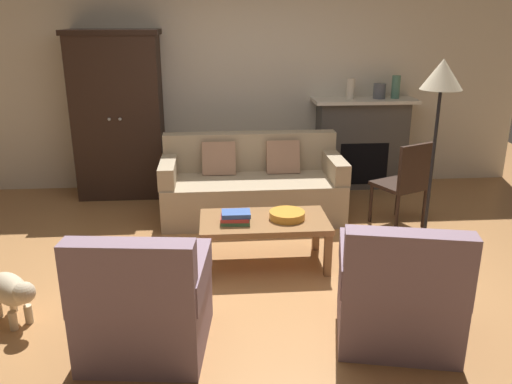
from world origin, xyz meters
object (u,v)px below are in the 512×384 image
object	(u,v)px
fruit_bowl	(287,215)
mantel_vase_slate	(379,91)
side_chair_wooden	(406,180)
floor_lamp	(441,86)
mantel_vase_cream	(350,89)
fireplace	(361,143)
book_stack	(236,217)
dog	(12,291)
armoire	(119,115)
coffee_table	(264,225)
mantel_vase_jade	(396,87)
couch	(252,187)
armchair_near_left	(145,307)
armchair_near_right	(398,296)

from	to	relation	value
fruit_bowl	mantel_vase_slate	distance (m)	2.64
side_chair_wooden	floor_lamp	size ratio (longest dim) A/B	0.52
fruit_bowl	mantel_vase_cream	size ratio (longest dim) A/B	1.24
side_chair_wooden	mantel_vase_slate	bearing A→B (deg)	85.94
fireplace	book_stack	distance (m)	2.75
dog	side_chair_wooden	bearing A→B (deg)	24.12
armoire	coffee_table	distance (m)	2.62
mantel_vase_jade	side_chair_wooden	bearing A→B (deg)	-102.20
armoire	couch	xyz separation A→B (m)	(1.51, -0.85, -0.65)
book_stack	dog	xyz separation A→B (m)	(-1.61, -0.72, -0.22)
armoire	book_stack	size ratio (longest dim) A/B	7.56
couch	mantel_vase_slate	world-z (taller)	mantel_vase_slate
mantel_vase_cream	floor_lamp	distance (m)	1.90
dog	floor_lamp	bearing A→B (deg)	16.83
side_chair_wooden	floor_lamp	distance (m)	1.10
fireplace	mantel_vase_slate	xyz separation A→B (m)	(0.18, -0.02, 0.64)
couch	coffee_table	xyz separation A→B (m)	(0.02, -1.20, 0.05)
mantel_vase_slate	armchair_near_left	world-z (taller)	mantel_vase_slate
mantel_vase_cream	mantel_vase_slate	distance (m)	0.36
mantel_vase_cream	side_chair_wooden	xyz separation A→B (m)	(0.26, -1.38, -0.73)
couch	mantel_vase_slate	size ratio (longest dim) A/B	10.75
fireplace	mantel_vase_cream	size ratio (longest dim) A/B	5.11
mantel_vase_slate	side_chair_wooden	size ratio (longest dim) A/B	0.20
armchair_near_left	dog	distance (m)	1.06
mantel_vase_slate	armchair_near_right	world-z (taller)	mantel_vase_slate
mantel_vase_slate	side_chair_wooden	bearing A→B (deg)	-94.06
fruit_bowl	side_chair_wooden	size ratio (longest dim) A/B	0.34
side_chair_wooden	dog	world-z (taller)	side_chair_wooden
armoire	fruit_bowl	distance (m)	2.73
coffee_table	armchair_near_right	distance (m)	1.41
mantel_vase_cream	fruit_bowl	bearing A→B (deg)	-116.44
couch	mantel_vase_cream	bearing A→B (deg)	35.66
mantel_vase_jade	armchair_near_right	size ratio (longest dim) A/B	0.30
fruit_bowl	dog	bearing A→B (deg)	-159.30
armoire	couch	bearing A→B (deg)	-29.29
armoire	dog	distance (m)	2.93
fireplace	coffee_table	bearing A→B (deg)	-123.90
fireplace	armchair_near_left	world-z (taller)	fireplace
couch	coffee_table	size ratio (longest dim) A/B	1.75
dog	couch	bearing A→B (deg)	47.08
side_chair_wooden	floor_lamp	xyz separation A→B (m)	(0.04, -0.48, 0.99)
armoire	dog	size ratio (longest dim) A/B	4.21
armchair_near_left	couch	bearing A→B (deg)	70.06
fruit_bowl	armchair_near_right	size ratio (longest dim) A/B	0.33
fireplace	book_stack	xyz separation A→B (m)	(-1.67, -2.19, -0.10)
mantel_vase_slate	dog	size ratio (longest dim) A/B	0.39
book_stack	floor_lamp	distance (m)	2.10
mantel_vase_jade	armchair_near_left	size ratio (longest dim) A/B	0.31
floor_lamp	dog	distance (m)	3.77
couch	book_stack	size ratio (longest dim) A/B	7.51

